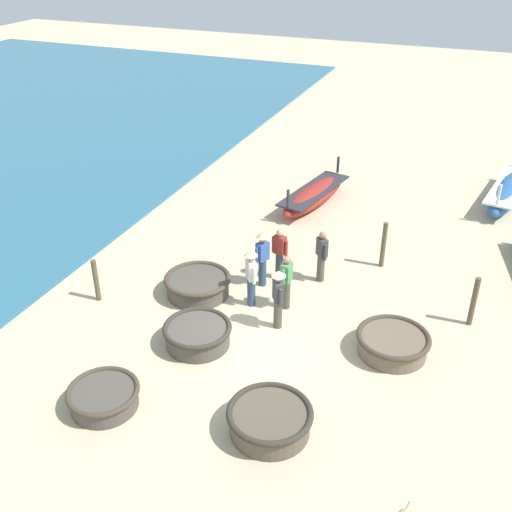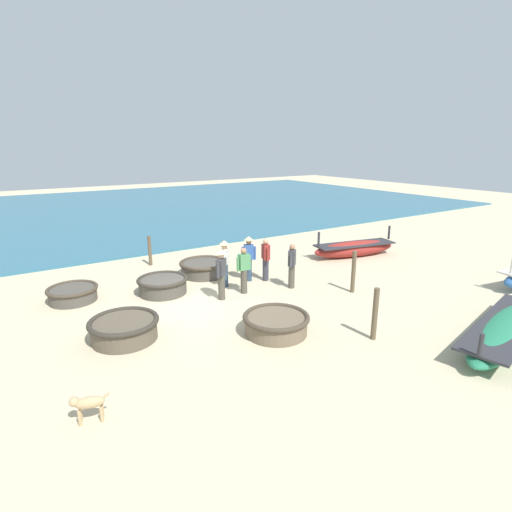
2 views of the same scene
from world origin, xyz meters
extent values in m
plane|color=#C6B793|center=(0.00, 0.00, 0.00)|extent=(80.00, 80.00, 0.00)
cylinder|color=brown|center=(1.46, -2.48, 0.25)|extent=(1.64, 1.64, 0.50)
torus|color=#332D26|center=(1.46, -2.48, 0.50)|extent=(1.77, 1.77, 0.13)
cylinder|color=#4C473F|center=(-2.07, -3.14, 0.21)|extent=(1.44, 1.44, 0.42)
torus|color=#42382B|center=(-2.07, -3.14, 0.42)|extent=(1.56, 1.56, 0.12)
cylinder|color=#4C473F|center=(-1.18, -0.48, 0.24)|extent=(1.56, 1.56, 0.49)
torus|color=#332D26|center=(-1.18, -0.48, 0.49)|extent=(1.69, 1.69, 0.13)
cylinder|color=#4C473F|center=(-2.20, 1.53, 0.24)|extent=(1.71, 1.71, 0.49)
torus|color=#42382B|center=(-2.20, 1.53, 0.49)|extent=(1.85, 1.85, 0.14)
cylinder|color=brown|center=(3.29, 0.98, 0.23)|extent=(1.64, 1.64, 0.46)
torus|color=#42382B|center=(3.29, 0.98, 0.46)|extent=(1.78, 1.78, 0.13)
ellipsoid|color=#285693|center=(5.51, 11.22, 0.39)|extent=(1.66, 4.58, 0.78)
cube|color=silver|center=(5.51, 11.22, 0.64)|extent=(1.64, 4.23, 0.06)
cylinder|color=silver|center=(5.17, 9.18, 1.08)|extent=(0.10, 0.10, 0.70)
ellipsoid|color=maroon|center=(-0.97, 8.35, 0.34)|extent=(1.74, 4.13, 0.68)
cube|color=#2D2D33|center=(-0.97, 8.35, 0.56)|extent=(1.72, 3.82, 0.06)
cylinder|color=#2D2D33|center=(-0.60, 10.16, 0.94)|extent=(0.10, 0.10, 0.62)
cylinder|color=#2D2D33|center=(-1.33, 6.54, 0.94)|extent=(0.10, 0.10, 0.62)
cylinder|color=#2D425B|center=(-0.62, 1.59, 0.41)|extent=(0.22, 0.22, 0.82)
cube|color=silver|center=(-0.62, 1.59, 1.09)|extent=(0.39, 0.40, 0.54)
sphere|color=tan|center=(-0.62, 1.59, 1.47)|extent=(0.20, 0.20, 0.20)
cylinder|color=silver|center=(-0.76, 1.75, 1.04)|extent=(0.09, 0.09, 0.48)
cylinder|color=silver|center=(-0.47, 1.42, 1.04)|extent=(0.09, 0.09, 0.48)
cone|color=#D1BC84|center=(-0.62, 1.59, 1.60)|extent=(0.36, 0.36, 0.14)
cylinder|color=#2D425B|center=(-0.71, 2.63, 0.41)|extent=(0.22, 0.22, 0.82)
cube|color=#33569E|center=(-0.71, 2.63, 1.09)|extent=(0.34, 0.40, 0.54)
sphere|color=#A37556|center=(-0.71, 2.63, 1.47)|extent=(0.20, 0.20, 0.20)
cylinder|color=#33569E|center=(-0.80, 2.43, 1.04)|extent=(0.09, 0.09, 0.48)
cylinder|color=#33569E|center=(-0.62, 2.83, 1.04)|extent=(0.09, 0.09, 0.48)
cone|color=#D1BC84|center=(-0.71, 2.63, 1.60)|extent=(0.36, 0.36, 0.14)
cylinder|color=#4C473D|center=(0.29, 1.81, 0.41)|extent=(0.22, 0.22, 0.82)
cube|color=#4C8E56|center=(0.29, 1.81, 1.09)|extent=(0.24, 0.35, 0.54)
sphere|color=#A37556|center=(0.29, 1.81, 1.47)|extent=(0.20, 0.20, 0.20)
cylinder|color=#4C8E56|center=(0.30, 2.03, 1.04)|extent=(0.09, 0.09, 0.48)
cylinder|color=#4C8E56|center=(0.27, 1.59, 1.04)|extent=(0.09, 0.09, 0.48)
cylinder|color=#4C473D|center=(0.75, 3.47, 0.41)|extent=(0.22, 0.22, 0.82)
cube|color=#3D3D42|center=(0.75, 3.47, 1.09)|extent=(0.39, 0.40, 0.54)
sphere|color=#A37556|center=(0.75, 3.47, 1.47)|extent=(0.20, 0.20, 0.20)
cylinder|color=#3D3D42|center=(0.90, 3.30, 1.04)|extent=(0.09, 0.09, 0.48)
cylinder|color=#3D3D42|center=(0.60, 3.63, 1.04)|extent=(0.09, 0.09, 0.48)
cylinder|color=#383842|center=(-0.40, 3.16, 0.41)|extent=(0.22, 0.22, 0.82)
cube|color=maroon|center=(-0.40, 3.16, 1.09)|extent=(0.38, 0.30, 0.54)
sphere|color=tan|center=(-0.40, 3.16, 1.47)|extent=(0.20, 0.20, 0.20)
cylinder|color=maroon|center=(-0.18, 3.10, 1.04)|extent=(0.09, 0.09, 0.48)
cylinder|color=maroon|center=(-0.61, 3.21, 1.04)|extent=(0.09, 0.09, 0.48)
cylinder|color=#4C473D|center=(0.39, 0.91, 0.41)|extent=(0.22, 0.22, 0.82)
cube|color=#3D3D42|center=(0.39, 0.91, 1.09)|extent=(0.38, 0.40, 0.54)
sphere|color=#DBB28E|center=(0.39, 0.91, 1.47)|extent=(0.20, 0.20, 0.20)
cylinder|color=#3D3D42|center=(0.25, 1.09, 1.04)|extent=(0.09, 0.09, 0.48)
cylinder|color=#3D3D42|center=(0.52, 0.74, 1.04)|extent=(0.09, 0.09, 0.48)
cone|color=#D1BC84|center=(0.39, 0.91, 1.60)|extent=(0.36, 0.36, 0.14)
cylinder|color=tan|center=(4.40, -3.63, 0.45)|extent=(0.10, 0.21, 0.16)
cylinder|color=brown|center=(4.92, 2.88, 0.69)|extent=(0.14, 0.14, 1.39)
cylinder|color=brown|center=(-4.59, 0.24, 0.62)|extent=(0.14, 0.14, 1.24)
cylinder|color=brown|center=(2.22, 4.94, 0.72)|extent=(0.14, 0.14, 1.44)
camera|label=1|loc=(4.52, -10.78, 9.21)|focal=42.00mm
camera|label=2|loc=(11.10, -4.72, 4.82)|focal=28.00mm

